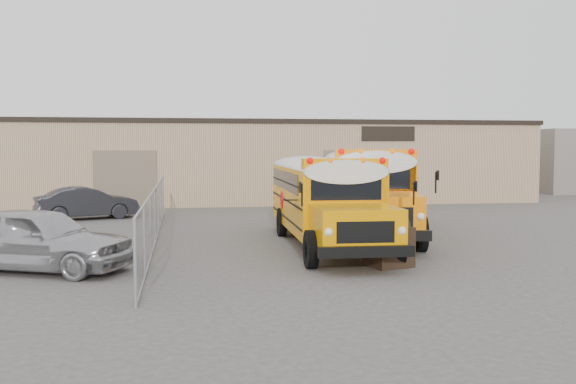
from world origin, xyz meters
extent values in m
plane|color=#474341|center=(0.00, 0.00, 0.00)|extent=(120.00, 120.00, 0.00)
cube|color=tan|center=(0.00, 20.00, 2.25)|extent=(30.00, 10.00, 4.50)
cube|color=black|center=(0.00, 20.00, 4.55)|extent=(30.20, 10.20, 0.25)
cube|color=black|center=(6.00, 14.98, 3.90)|extent=(3.00, 0.08, 0.80)
cube|color=gray|center=(-8.00, 14.98, 1.50)|extent=(3.20, 0.08, 3.00)
cube|color=gray|center=(4.00, 14.98, 1.50)|extent=(3.20, 0.08, 3.00)
cylinder|color=#94979C|center=(-6.00, -6.00, 0.90)|extent=(0.07, 0.07, 1.80)
cylinder|color=#94979C|center=(-6.00, -3.00, 0.90)|extent=(0.07, 0.07, 1.80)
cylinder|color=#94979C|center=(-6.00, 0.00, 0.90)|extent=(0.07, 0.07, 1.80)
cylinder|color=#94979C|center=(-6.00, 3.00, 0.90)|extent=(0.07, 0.07, 1.80)
cylinder|color=#94979C|center=(-6.00, 6.00, 0.90)|extent=(0.07, 0.07, 1.80)
cylinder|color=#94979C|center=(-6.00, 9.00, 0.90)|extent=(0.07, 0.07, 1.80)
cylinder|color=#94979C|center=(-6.00, 12.00, 0.90)|extent=(0.07, 0.07, 1.80)
cylinder|color=#94979C|center=(-6.00, 3.00, 1.78)|extent=(0.05, 18.00, 0.05)
cylinder|color=#94979C|center=(-6.00, 3.00, 0.05)|extent=(0.05, 18.00, 0.05)
cube|color=#94979C|center=(-6.00, 3.00, 0.90)|extent=(0.02, 18.00, 1.70)
cube|color=#EF9300|center=(-0.34, 7.98, 1.50)|extent=(2.64, 7.46, 1.99)
cube|color=#EF9300|center=(-0.47, 3.21, 1.07)|extent=(2.20, 2.20, 1.12)
cube|color=black|center=(-0.44, 4.30, 2.06)|extent=(2.00, 0.11, 0.73)
cube|color=silver|center=(-0.34, 7.98, 2.65)|extent=(2.64, 7.54, 0.39)
cube|color=#EF9300|center=(-0.43, 4.53, 2.68)|extent=(2.40, 0.55, 0.35)
sphere|color=#E50705|center=(-1.46, 4.33, 2.79)|extent=(0.19, 0.19, 0.19)
sphere|color=#E50705|center=(0.58, 4.27, 2.79)|extent=(0.19, 0.19, 0.19)
sphere|color=orange|center=(-0.90, 4.31, 2.79)|extent=(0.19, 0.19, 0.19)
sphere|color=orange|center=(0.02, 4.29, 2.79)|extent=(0.19, 0.19, 0.19)
cube|color=black|center=(-0.50, 2.06, 0.62)|extent=(2.39, 0.28, 0.27)
cube|color=black|center=(-0.23, 11.73, 0.62)|extent=(2.39, 0.26, 0.27)
cube|color=black|center=(-0.34, 7.98, 1.43)|extent=(2.67, 7.31, 0.06)
cube|color=black|center=(-0.33, 8.27, 2.06)|extent=(2.64, 6.29, 0.60)
cylinder|color=black|center=(-1.62, 3.35, 0.51)|extent=(0.30, 1.02, 1.01)
cylinder|color=black|center=(0.69, 3.29, 0.51)|extent=(0.30, 1.02, 1.01)
cylinder|color=black|center=(-1.45, 9.49, 0.51)|extent=(0.30, 1.02, 1.01)
cylinder|color=black|center=(0.86, 9.42, 0.51)|extent=(0.30, 1.02, 1.01)
cylinder|color=#BF0505|center=(-2.06, 5.50, 1.62)|extent=(0.04, 0.55, 0.54)
cube|color=orange|center=(2.88, 11.08, 1.63)|extent=(4.05, 8.36, 2.16)
cube|color=orange|center=(1.94, 6.00, 1.15)|extent=(2.70, 2.70, 1.21)
cube|color=black|center=(2.16, 7.16, 2.24)|extent=(2.14, 0.45, 0.79)
cube|color=silver|center=(2.88, 11.08, 2.87)|extent=(4.06, 8.44, 0.42)
cube|color=orange|center=(2.20, 7.40, 2.90)|extent=(2.64, 0.99, 0.38)
sphere|color=#E50705|center=(1.07, 7.36, 3.03)|extent=(0.21, 0.21, 0.21)
sphere|color=#E50705|center=(3.24, 6.96, 3.03)|extent=(0.21, 0.21, 0.21)
sphere|color=orange|center=(1.67, 7.25, 3.03)|extent=(0.21, 0.21, 0.21)
sphere|color=orange|center=(2.65, 7.07, 3.03)|extent=(0.21, 0.21, 0.21)
cube|color=black|center=(1.71, 4.77, 0.67)|extent=(2.58, 0.70, 0.30)
cube|color=black|center=(3.62, 15.08, 0.67)|extent=(2.58, 0.68, 0.30)
cube|color=black|center=(2.88, 11.08, 1.55)|extent=(4.06, 8.21, 0.06)
cube|color=black|center=(2.94, 11.39, 2.24)|extent=(3.85, 7.12, 0.65)
cylinder|color=black|center=(0.73, 6.34, 0.55)|extent=(0.49, 1.13, 1.10)
cylinder|color=black|center=(3.20, 5.88, 0.55)|extent=(0.49, 1.13, 1.10)
cylinder|color=black|center=(1.94, 12.88, 0.55)|extent=(0.49, 1.13, 1.10)
cylinder|color=black|center=(4.41, 12.43, 0.55)|extent=(0.49, 1.13, 1.10)
cylinder|color=#BF0505|center=(0.62, 8.71, 1.76)|extent=(0.14, 0.59, 0.59)
cube|color=black|center=(0.30, -2.52, 0.53)|extent=(1.30, 1.23, 1.06)
sphere|color=black|center=(0.30, -2.52, 1.01)|extent=(1.17, 1.17, 1.17)
imported|color=#B2B2B7|center=(-8.74, -1.74, 0.83)|extent=(5.28, 3.73, 1.67)
imported|color=black|center=(-9.26, 10.44, 0.71)|extent=(4.59, 2.89, 1.43)
camera|label=1|loc=(-5.04, -18.73, 3.16)|focal=40.00mm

